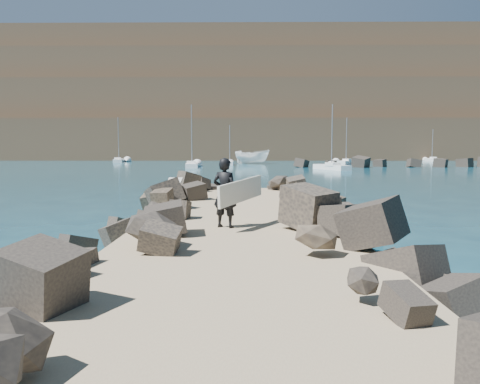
# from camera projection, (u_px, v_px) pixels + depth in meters

# --- Properties ---
(ground) EXTENTS (800.00, 800.00, 0.00)m
(ground) POSITION_uv_depth(u_px,v_px,m) (240.00, 234.00, 15.38)
(ground) COLOR #0F384C
(ground) RESTS_ON ground
(jetty) EXTENTS (6.00, 26.00, 0.60)m
(jetty) POSITION_uv_depth(u_px,v_px,m) (240.00, 237.00, 13.36)
(jetty) COLOR #8C7759
(jetty) RESTS_ON ground
(riprap_left) EXTENTS (2.60, 22.00, 1.00)m
(riprap_left) POSITION_uv_depth(u_px,v_px,m) (142.00, 227.00, 13.88)
(riprap_left) COLOR black
(riprap_left) RESTS_ON ground
(riprap_right) EXTENTS (2.60, 22.00, 1.00)m
(riprap_right) POSITION_uv_depth(u_px,v_px,m) (338.00, 227.00, 13.81)
(riprap_right) COLOR black
(riprap_right) RESTS_ON ground
(breakwater_secondary) EXTENTS (52.00, 4.00, 1.20)m
(breakwater_secondary) POSITION_uv_depth(u_px,v_px,m) (479.00, 163.00, 69.68)
(breakwater_secondary) COLOR black
(breakwater_secondary) RESTS_ON ground
(headland) EXTENTS (360.00, 140.00, 32.00)m
(headland) POSITION_uv_depth(u_px,v_px,m) (272.00, 112.00, 173.06)
(headland) COLOR #2D4919
(headland) RESTS_ON ground
(surfboard_resting) EXTENTS (0.65, 2.54, 0.08)m
(surfboard_resting) POSITION_uv_depth(u_px,v_px,m) (172.00, 189.00, 20.66)
(surfboard_resting) COLOR silver
(surfboard_resting) RESTS_ON riprap_left
(boat_imported) EXTENTS (7.00, 4.23, 2.54)m
(boat_imported) POSITION_uv_depth(u_px,v_px,m) (252.00, 157.00, 85.77)
(boat_imported) COLOR white
(boat_imported) RESTS_ON ground
(surfer_with_board) EXTENTS (1.48, 2.19, 1.97)m
(surfer_with_board) POSITION_uv_depth(u_px,v_px,m) (227.00, 193.00, 13.12)
(surfer_with_board) COLOR black
(surfer_with_board) RESTS_ON jetty
(sailboat_e) EXTENTS (3.02, 7.84, 9.18)m
(sailboat_e) POSITION_uv_depth(u_px,v_px,m) (119.00, 161.00, 93.93)
(sailboat_e) COLOR white
(sailboat_e) RESTS_ON ground
(sailboat_f) EXTENTS (1.32, 5.71, 7.01)m
(sailboat_f) POSITION_uv_depth(u_px,v_px,m) (432.00, 160.00, 100.66)
(sailboat_f) COLOR white
(sailboat_f) RESTS_ON ground
(sailboat_c) EXTENTS (3.99, 7.32, 8.69)m
(sailboat_c) POSITION_uv_depth(u_px,v_px,m) (332.00, 167.00, 61.46)
(sailboat_c) COLOR white
(sailboat_c) RESTS_ON ground
(sailboat_a) EXTENTS (2.43, 7.89, 9.29)m
(sailboat_a) POSITION_uv_depth(u_px,v_px,m) (192.00, 165.00, 68.54)
(sailboat_a) COLOR white
(sailboat_a) RESTS_ON ground
(sailboat_b) EXTENTS (1.21, 5.51, 6.81)m
(sailboat_b) POSITION_uv_depth(u_px,v_px,m) (230.00, 163.00, 77.98)
(sailboat_b) COLOR white
(sailboat_b) RESTS_ON ground
(sailboat_d) EXTENTS (4.40, 6.83, 8.31)m
(sailboat_d) POSITION_uv_depth(u_px,v_px,m) (346.00, 162.00, 82.75)
(sailboat_d) COLOR white
(sailboat_d) RESTS_ON ground
(headland_buildings) EXTENTS (137.50, 30.50, 5.00)m
(headland_buildings) POSITION_uv_depth(u_px,v_px,m) (293.00, 59.00, 163.53)
(headland_buildings) COLOR white
(headland_buildings) RESTS_ON headland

